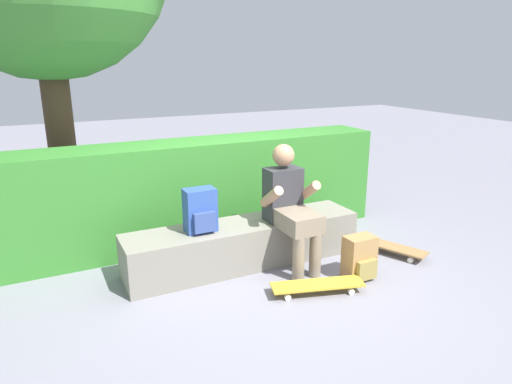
# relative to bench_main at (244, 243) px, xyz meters

# --- Properties ---
(ground_plane) EXTENTS (24.00, 24.00, 0.00)m
(ground_plane) POSITION_rel_bench_main_xyz_m (0.00, -0.29, -0.21)
(ground_plane) COLOR gray
(bench_main) EXTENTS (2.32, 0.50, 0.42)m
(bench_main) POSITION_rel_bench_main_xyz_m (0.00, 0.00, 0.00)
(bench_main) COLOR gray
(bench_main) RESTS_ON ground
(person_skater) EXTENTS (0.49, 0.62, 1.17)m
(person_skater) POSITION_rel_bench_main_xyz_m (0.38, -0.22, 0.41)
(person_skater) COLOR #333338
(person_skater) RESTS_ON ground
(skateboard_near_person) EXTENTS (0.82, 0.42, 0.09)m
(skateboard_near_person) POSITION_rel_bench_main_xyz_m (0.31, -0.81, -0.14)
(skateboard_near_person) COLOR gold
(skateboard_near_person) RESTS_ON ground
(skateboard_beside_bench) EXTENTS (0.50, 0.81, 0.09)m
(skateboard_beside_bench) POSITION_rel_bench_main_xyz_m (1.43, -0.43, -0.14)
(skateboard_beside_bench) COLOR olive
(skateboard_beside_bench) RESTS_ON ground
(backpack_on_bench) EXTENTS (0.28, 0.23, 0.40)m
(backpack_on_bench) POSITION_rel_bench_main_xyz_m (-0.44, -0.01, 0.40)
(backpack_on_bench) COLOR #2D4C99
(backpack_on_bench) RESTS_ON bench_main
(backpack_on_ground) EXTENTS (0.28, 0.23, 0.40)m
(backpack_on_ground) POSITION_rel_bench_main_xyz_m (0.82, -0.74, -0.02)
(backpack_on_ground) COLOR #A37A47
(backpack_on_ground) RESTS_ON ground
(hedge_row) EXTENTS (4.52, 0.59, 1.10)m
(hedge_row) POSITION_rel_bench_main_xyz_m (-0.32, 0.83, 0.34)
(hedge_row) COLOR #32782A
(hedge_row) RESTS_ON ground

